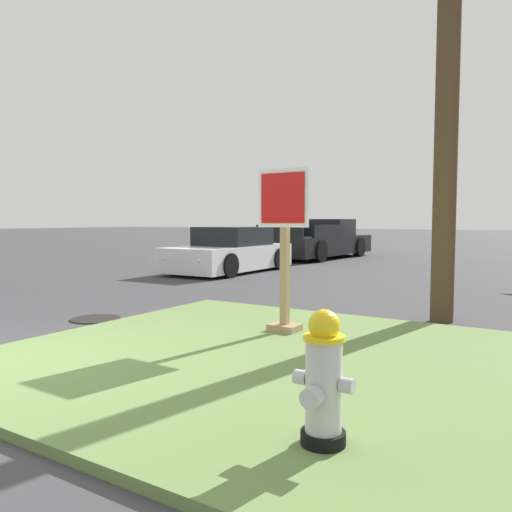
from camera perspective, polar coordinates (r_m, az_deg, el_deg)
The scene contains 7 objects.
ground_plane at distance 5.48m, azimuth -26.98°, elevation -11.49°, with size 160.00×160.00×0.00m, color #3D3D3F.
grass_corner_patch at distance 5.08m, azimuth 3.56°, elevation -11.82°, with size 5.78×4.94×0.08m, color #668447.
fire_hydrant at distance 3.13m, azimuth 7.61°, elevation -13.90°, with size 0.38×0.34×0.82m.
stop_sign at distance 6.10m, azimuth 3.20°, elevation 0.15°, with size 0.70×0.29×1.96m.
manhole_cover at distance 7.68m, azimuth -17.69°, elevation -6.79°, with size 0.70×0.70×0.02m, color black.
parked_sedan_white at distance 14.08m, azimuth -2.97°, elevation 0.43°, with size 1.97×4.14×1.25m.
pickup_truck_black at distance 19.32m, azimuth 7.11°, elevation 1.60°, with size 2.36×5.66×1.48m.
Camera 1 is at (4.56, -2.69, 1.43)m, focal length 35.39 mm.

